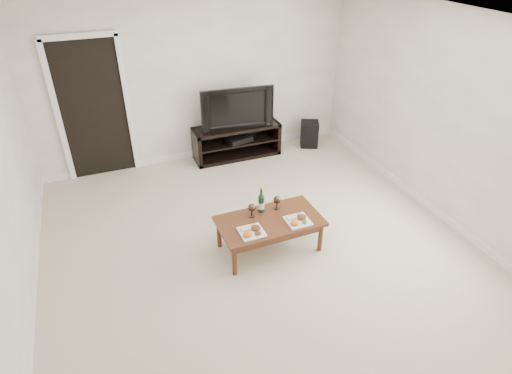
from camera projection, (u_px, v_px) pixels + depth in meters
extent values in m
plane|color=beige|center=(262.00, 253.00, 5.10)|extent=(5.50, 5.50, 0.00)
cube|color=white|center=(195.00, 80.00, 6.62)|extent=(5.00, 0.04, 2.60)
cube|color=white|center=(264.00, 23.00, 3.73)|extent=(5.00, 5.50, 0.04)
cube|color=black|center=(94.00, 111.00, 6.25)|extent=(0.90, 0.02, 2.05)
cube|color=black|center=(237.00, 141.00, 7.11)|extent=(1.43, 0.45, 0.55)
imported|color=black|center=(236.00, 106.00, 6.79)|extent=(1.17, 0.25, 0.67)
cube|color=black|center=(238.00, 138.00, 7.09)|extent=(0.45, 0.37, 0.08)
cube|color=black|center=(309.00, 134.00, 7.49)|extent=(0.39, 0.39, 0.44)
cube|color=#542B17|center=(269.00, 234.00, 5.08)|extent=(1.22, 0.68, 0.42)
cube|color=white|center=(252.00, 230.00, 4.75)|extent=(0.27, 0.27, 0.07)
cube|color=white|center=(298.00, 219.00, 4.93)|extent=(0.27, 0.27, 0.07)
cylinder|color=#0E341E|center=(261.00, 199.00, 5.03)|extent=(0.07, 0.07, 0.35)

